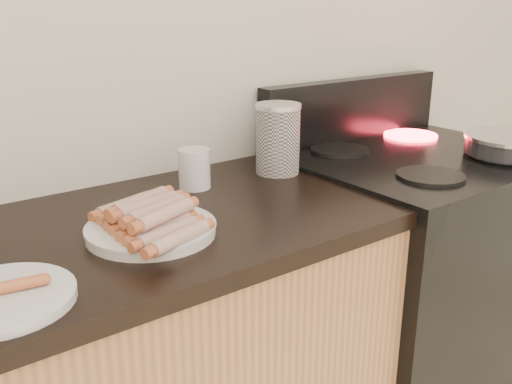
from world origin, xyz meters
TOP-DOWN VIEW (x-y plane):
  - wall_back at (0.00, 2.00)m, footprint 4.00×0.04m
  - stove at (0.78, 1.68)m, footprint 0.76×0.65m
  - stove_panel at (0.78, 1.96)m, footprint 0.76×0.06m
  - burner_near_left at (0.61, 1.51)m, footprint 0.18×0.18m
  - burner_near_right at (0.95, 1.51)m, footprint 0.18×0.18m
  - burner_far_left at (0.61, 1.84)m, footprint 0.18×0.18m
  - burner_far_right at (0.95, 1.84)m, footprint 0.18×0.18m
  - main_plate at (-0.15, 1.62)m, footprint 0.33×0.33m
  - side_plate at (-0.47, 1.51)m, footprint 0.24×0.24m
  - hotdog_pile at (-0.15, 1.62)m, footprint 0.14×0.29m
  - plain_sausages at (-0.47, 1.51)m, footprint 0.14×0.04m
  - canister at (0.34, 1.81)m, footprint 0.12×0.12m
  - mug at (0.08, 1.83)m, footprint 0.09×0.09m

SIDE VIEW (x-z plane):
  - stove at x=0.78m, z-range 0.00..0.91m
  - side_plate at x=-0.47m, z-range 0.90..0.92m
  - main_plate at x=-0.15m, z-range 0.90..0.92m
  - burner_near_left at x=0.61m, z-range 0.91..0.92m
  - burner_near_right at x=0.95m, z-range 0.91..0.92m
  - burner_far_left at x=0.61m, z-range 0.91..0.92m
  - burner_far_right at x=0.95m, z-range 0.91..0.92m
  - plain_sausages at x=-0.47m, z-range 0.92..0.94m
  - hotdog_pile at x=-0.15m, z-range 0.91..0.97m
  - mug at x=0.08m, z-range 0.90..1.00m
  - canister at x=0.34m, z-range 0.90..1.09m
  - stove_panel at x=0.78m, z-range 0.91..1.11m
  - wall_back at x=0.00m, z-range 0.00..2.60m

